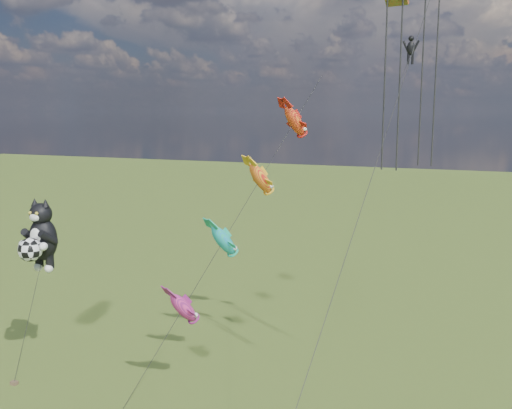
% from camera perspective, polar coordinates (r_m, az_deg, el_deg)
% --- Properties ---
extents(cat_kite_rig, '(2.13, 3.96, 11.05)m').
position_cam_1_polar(cat_kite_rig, '(38.14, -20.83, -3.06)').
color(cat_kite_rig, '#503C29').
rests_on(cat_kite_rig, ground).
extents(fish_windsock_rig, '(7.26, 14.33, 18.75)m').
position_cam_1_polar(fish_windsock_rig, '(34.46, -1.42, -0.53)').
color(fish_windsock_rig, '#503C29').
rests_on(fish_windsock_rig, ground).
extents(parafoil_rig, '(4.74, 17.19, 23.14)m').
position_cam_1_polar(parafoil_rig, '(29.59, 14.96, 14.00)').
color(parafoil_rig, '#503C29').
rests_on(parafoil_rig, ground).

